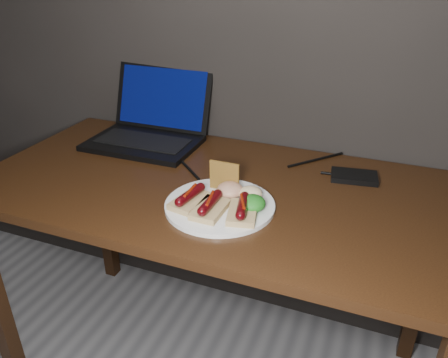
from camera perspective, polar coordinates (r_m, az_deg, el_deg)
desk at (r=1.32m, az=-1.46°, el=-4.01°), size 1.40×0.70×0.75m
laptop at (r=1.59m, az=-9.57°, el=6.90°), size 0.38×0.34×0.25m
hard_drive at (r=1.36m, az=16.64°, el=0.31°), size 0.14×0.10×0.02m
desk_cables at (r=1.42m, az=0.63°, el=2.63°), size 0.91×0.35×0.01m
plate at (r=1.16m, az=-0.55°, el=-3.45°), size 0.36×0.36×0.01m
bread_sausage_left at (r=1.15m, az=-4.41°, el=-2.53°), size 0.09×0.13×0.04m
bread_sausage_center at (r=1.11m, az=-1.82°, el=-3.59°), size 0.07×0.12×0.04m
bread_sausage_right at (r=1.09m, az=2.42°, el=-4.01°), size 0.09×0.13×0.04m
crispbread at (r=1.20m, az=0.05°, el=0.36°), size 0.08×0.01×0.08m
salad_greens at (r=1.12m, az=3.69°, el=-3.16°), size 0.07×0.07×0.04m
salsa_mound at (r=1.18m, az=0.79°, el=-1.43°), size 0.07×0.07×0.04m
coleslaw_mound at (r=1.17m, az=3.47°, el=-1.91°), size 0.06×0.06×0.04m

